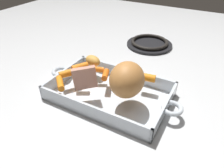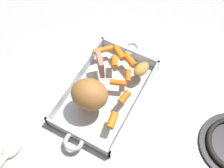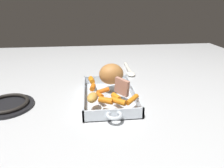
{
  "view_description": "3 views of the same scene",
  "coord_description": "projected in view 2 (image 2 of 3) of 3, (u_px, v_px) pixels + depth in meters",
  "views": [
    {
      "loc": [
        0.25,
        -0.44,
        0.41
      ],
      "look_at": [
        0.02,
        -0.02,
        0.06
      ],
      "focal_mm": 33.1,
      "sensor_mm": 36.0,
      "label": 1
    },
    {
      "loc": [
        0.35,
        0.21,
        0.77
      ],
      "look_at": [
        -0.01,
        0.02,
        0.08
      ],
      "focal_mm": 41.71,
      "sensor_mm": 36.0,
      "label": 2
    },
    {
      "loc": [
        -0.81,
        0.08,
        0.41
      ],
      "look_at": [
        -0.0,
        -0.01,
        0.07
      ],
      "focal_mm": 32.7,
      "sensor_mm": 36.0,
      "label": 3
    }
  ],
  "objects": [
    {
      "name": "baby_carrot_long",
      "position": [
        119.0,
        53.0,
        0.89
      ],
      "size": [
        0.05,
        0.06,
        0.02
      ],
      "primitive_type": "cylinder",
      "rotation": [
        1.54,
        0.0,
        2.52
      ],
      "color": "orange",
      "rests_on": "roasting_dish"
    },
    {
      "name": "baby_carrot_center_right",
      "position": [
        118.0,
        83.0,
        0.83
      ],
      "size": [
        0.04,
        0.06,
        0.02
      ],
      "primitive_type": "cylinder",
      "rotation": [
        1.49,
        0.0,
        0.39
      ],
      "color": "orange",
      "rests_on": "roasting_dish"
    },
    {
      "name": "potato_golden_large",
      "position": [
        141.0,
        69.0,
        0.85
      ],
      "size": [
        0.07,
        0.06,
        0.04
      ],
      "primitive_type": "ellipsoid",
      "rotation": [
        0.0,
        0.0,
        2.85
      ],
      "color": "gold",
      "rests_on": "roasting_dish"
    },
    {
      "name": "baby_carrot_southwest",
      "position": [
        103.0,
        50.0,
        0.9
      ],
      "size": [
        0.06,
        0.06,
        0.02
      ],
      "primitive_type": "cylinder",
      "rotation": [
        1.51,
        0.0,
        0.82
      ],
      "color": "orange",
      "rests_on": "roasting_dish"
    },
    {
      "name": "baby_carrot_short",
      "position": [
        130.0,
        60.0,
        0.87
      ],
      "size": [
        0.05,
        0.06,
        0.02
      ],
      "primitive_type": "cylinder",
      "rotation": [
        1.56,
        0.0,
        5.77
      ],
      "color": "orange",
      "rests_on": "roasting_dish"
    },
    {
      "name": "baby_carrot_northwest",
      "position": [
        124.0,
        97.0,
        0.8
      ],
      "size": [
        0.05,
        0.03,
        0.02
      ],
      "primitive_type": "cylinder",
      "rotation": [
        1.56,
        0.0,
        4.54
      ],
      "color": "orange",
      "rests_on": "roasting_dish"
    },
    {
      "name": "baby_carrot_southeast",
      "position": [
        112.0,
        120.0,
        0.76
      ],
      "size": [
        0.05,
        0.03,
        0.02
      ],
      "primitive_type": "cylinder",
      "rotation": [
        1.57,
        0.0,
        1.73
      ],
      "color": "orange",
      "rests_on": "roasting_dish"
    },
    {
      "name": "baby_carrot_center_left",
      "position": [
        128.0,
        76.0,
        0.84
      ],
      "size": [
        0.05,
        0.03,
        0.02
      ],
      "primitive_type": "cylinder",
      "rotation": [
        1.48,
        0.0,
        5.15
      ],
      "color": "orange",
      "rests_on": "roasting_dish"
    },
    {
      "name": "pork_roast",
      "position": [
        90.0,
        94.0,
        0.76
      ],
      "size": [
        0.11,
        0.13,
        0.1
      ],
      "primitive_type": "ellipsoid",
      "rotation": [
        0.0,
        0.0,
        4.87
      ],
      "color": "#B9793D",
      "rests_on": "roasting_dish"
    },
    {
      "name": "ground_plane",
      "position": [
        106.0,
        95.0,
        0.87
      ],
      "size": [
        2.3,
        2.3,
        0.0
      ],
      "primitive_type": "plane",
      "color": "silver"
    },
    {
      "name": "baby_carrot_northeast",
      "position": [
        115.0,
        62.0,
        0.87
      ],
      "size": [
        0.05,
        0.04,
        0.02
      ],
      "primitive_type": "cylinder",
      "rotation": [
        1.51,
        0.0,
        2.09
      ],
      "color": "orange",
      "rests_on": "roasting_dish"
    },
    {
      "name": "roast_slice_thick",
      "position": [
        100.0,
        64.0,
        0.84
      ],
      "size": [
        0.06,
        0.06,
        0.07
      ],
      "primitive_type": "cube",
      "rotation": [
        0.08,
        0.0,
        5.41
      ],
      "color": "tan",
      "rests_on": "roasting_dish"
    },
    {
      "name": "roasting_dish",
      "position": [
        106.0,
        93.0,
        0.86
      ],
      "size": [
        0.45,
        0.23,
        0.05
      ],
      "color": "silver",
      "rests_on": "ground_plane"
    }
  ]
}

